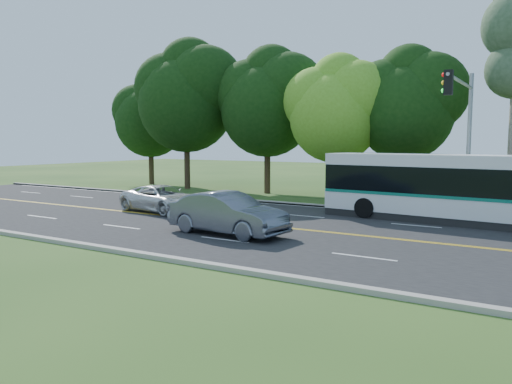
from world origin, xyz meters
The scene contains 12 objects.
ground centered at (0.00, 0.00, 0.00)m, with size 120.00×120.00×0.00m, color #264818.
road centered at (0.00, 0.00, 0.01)m, with size 60.00×14.00×0.02m, color black.
curb_north centered at (0.00, 7.15, 0.07)m, with size 60.00×0.30×0.15m, color #9F9990.
curb_south centered at (0.00, -7.15, 0.07)m, with size 60.00×0.30×0.15m, color #9F9990.
grass_verge centered at (0.00, 9.00, 0.05)m, with size 60.00×4.00×0.10m, color #264818.
lane_markings centered at (-0.09, 0.00, 0.02)m, with size 57.60×13.82×0.00m.
tree_row centered at (-5.15, 12.13, 6.73)m, with size 44.70×9.10×13.84m.
bougainvillea_hedge centered at (7.18, 8.15, 0.72)m, with size 9.50×2.25×1.50m.
traffic_signal centered at (6.49, 5.40, 4.67)m, with size 0.42×6.10×7.00m.
transit_bus centered at (6.20, 5.27, 1.57)m, with size 12.11×3.62×3.12m.
sedan centered at (-1.02, -2.53, 0.87)m, with size 1.79×5.13×1.69m, color #545966.
suv centered at (-7.59, 0.97, 0.72)m, with size 2.32×5.03×1.40m, color silver.
Camera 1 is at (10.21, -18.93, 3.79)m, focal length 35.00 mm.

